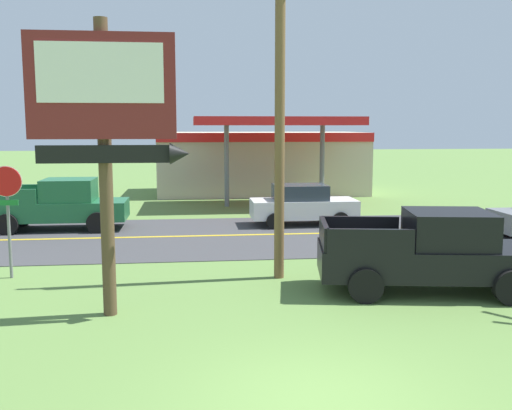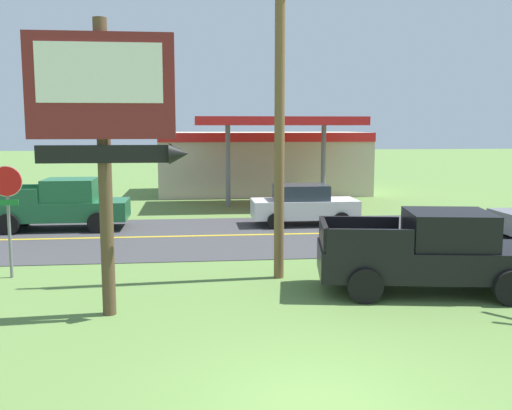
{
  "view_description": "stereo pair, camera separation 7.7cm",
  "coord_description": "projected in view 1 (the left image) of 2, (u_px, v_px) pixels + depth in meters",
  "views": [
    {
      "loc": [
        -1.8,
        -7.86,
        3.96
      ],
      "look_at": [
        0.0,
        8.0,
        1.8
      ],
      "focal_mm": 40.98,
      "sensor_mm": 36.0,
      "label": 1
    },
    {
      "loc": [
        -1.72,
        -7.87,
        3.96
      ],
      "look_at": [
        0.0,
        8.0,
        1.8
      ],
      "focal_mm": 40.98,
      "sensor_mm": 36.0,
      "label": 2
    }
  ],
  "objects": [
    {
      "name": "utility_pole",
      "position": [
        280.0,
        76.0,
        14.7
      ],
      "size": [
        2.04,
        0.26,
        9.75
      ],
      "color": "brown",
      "rests_on": "ground"
    },
    {
      "name": "car_white_mid_lane",
      "position": [
        303.0,
        205.0,
        23.43
      ],
      "size": [
        4.2,
        2.0,
        1.64
      ],
      "color": "silver",
      "rests_on": "ground"
    },
    {
      "name": "ground_plane",
      "position": [
        318.0,
        401.0,
        8.47
      ],
      "size": [
        180.0,
        180.0,
        0.0
      ],
      "primitive_type": "plane",
      "color": "#5B7F3D"
    },
    {
      "name": "road_asphalt",
      "position": [
        241.0,
        235.0,
        21.27
      ],
      "size": [
        140.0,
        8.0,
        0.02
      ],
      "primitive_type": "cube",
      "color": "#3D3D3F",
      "rests_on": "ground"
    },
    {
      "name": "road_centre_line",
      "position": [
        241.0,
        235.0,
        21.27
      ],
      "size": [
        126.0,
        0.2,
        0.01
      ],
      "primitive_type": "cube",
      "color": "gold",
      "rests_on": "road_asphalt"
    },
    {
      "name": "pickup_black_parked_on_lawn",
      "position": [
        431.0,
        252.0,
        13.96
      ],
      "size": [
        5.45,
        2.86,
        1.96
      ],
      "color": "black",
      "rests_on": "ground"
    },
    {
      "name": "stop_sign",
      "position": [
        7.0,
        202.0,
        15.08
      ],
      "size": [
        0.8,
        0.08,
        2.95
      ],
      "color": "slate",
      "rests_on": "ground"
    },
    {
      "name": "motel_sign",
      "position": [
        106.0,
        117.0,
        11.7
      ],
      "size": [
        3.18,
        0.54,
        6.1
      ],
      "color": "brown",
      "rests_on": "ground"
    },
    {
      "name": "gas_station",
      "position": [
        261.0,
        160.0,
        34.61
      ],
      "size": [
        12.0,
        11.5,
        4.4
      ],
      "color": "beige",
      "rests_on": "ground"
    },
    {
      "name": "pickup_green_on_road",
      "position": [
        60.0,
        205.0,
        22.35
      ],
      "size": [
        5.2,
        2.24,
        1.96
      ],
      "color": "#1E6038",
      "rests_on": "ground"
    }
  ]
}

